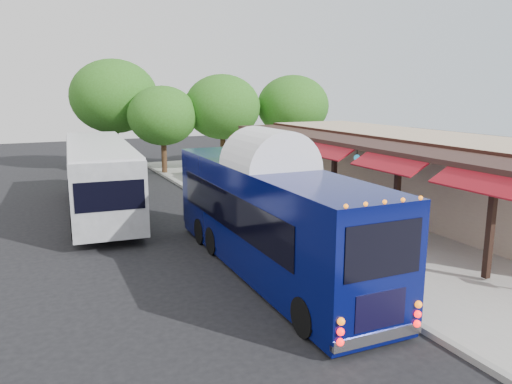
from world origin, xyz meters
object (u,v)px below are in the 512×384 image
ped_a (292,219)px  ped_b (258,192)px  coach_bus (269,212)px  ped_c (263,204)px  ped_d (290,188)px  city_bus (99,174)px

ped_a → ped_b: 4.75m
coach_bus → ped_c: size_ratio=6.92×
ped_a → ped_b: ped_b is taller
ped_a → ped_d: bearing=71.5°
ped_b → ped_d: 2.02m
coach_bus → ped_a: size_ratio=7.33×
ped_b → city_bus: bearing=-21.9°
coach_bus → ped_a: (2.05, 2.21, -1.00)m
coach_bus → city_bus: bearing=111.0°
ped_c → ped_b: bearing=-133.0°
ped_a → ped_c: 2.47m
ped_c → ped_d: ped_c is taller
ped_b → coach_bus: bearing=71.5°
coach_bus → ped_c: coach_bus is taller
coach_bus → ped_b: bearing=68.3°
city_bus → ped_c: 7.92m
ped_d → ped_b: bearing=9.8°
city_bus → ped_c: city_bus is taller
coach_bus → ped_b: coach_bus is taller
city_bus → ped_a: size_ratio=8.04×
ped_b → ped_c: 2.36m
ped_c → ped_d: 3.89m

